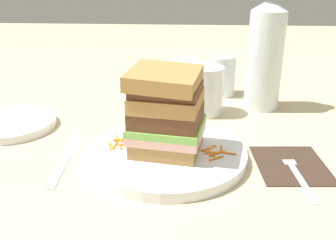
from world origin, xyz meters
TOP-DOWN VIEW (x-y plane):
  - ground_plane at (0.00, 0.00)m, footprint 3.00×3.00m
  - main_plate at (-0.02, -0.01)m, footprint 0.26×0.26m
  - sandwich at (-0.02, -0.01)m, footprint 0.13×0.12m
  - carrot_shred_0 at (-0.11, 0.02)m, footprint 0.02×0.03m
  - carrot_shred_1 at (-0.10, 0.02)m, footprint 0.03×0.01m
  - carrot_shred_2 at (-0.10, -0.01)m, footprint 0.01×0.02m
  - carrot_shred_3 at (-0.11, -0.01)m, footprint 0.01×0.02m
  - carrot_shred_4 at (-0.10, 0.01)m, footprint 0.02×0.01m
  - carrot_shred_5 at (-0.11, -0.01)m, footprint 0.00×0.03m
  - carrot_shred_6 at (-0.09, 0.00)m, footprint 0.03×0.02m
  - carrot_shred_7 at (-0.11, -0.01)m, footprint 0.01×0.02m
  - carrot_shred_8 at (-0.08, -0.01)m, footprint 0.01×0.02m
  - carrot_shred_9 at (-0.09, 0.01)m, footprint 0.02×0.03m
  - carrot_shred_10 at (0.05, -0.01)m, footprint 0.03×0.02m
  - carrot_shred_11 at (0.08, -0.02)m, footprint 0.02×0.01m
  - carrot_shred_12 at (0.06, -0.04)m, footprint 0.02×0.02m
  - carrot_shred_13 at (0.07, -0.01)m, footprint 0.00×0.02m
  - carrot_shred_14 at (0.06, -0.02)m, footprint 0.02×0.01m
  - carrot_shred_15 at (0.05, -0.03)m, footprint 0.02×0.02m
  - carrot_shred_16 at (0.06, -0.03)m, footprint 0.02×0.02m
  - carrot_shred_17 at (0.06, -0.02)m, footprint 0.03×0.01m
  - carrot_shred_18 at (0.05, -0.01)m, footprint 0.02×0.03m
  - napkin_dark at (0.18, -0.02)m, footprint 0.12×0.14m
  - fork at (0.18, -0.05)m, footprint 0.03×0.17m
  - knife at (-0.19, -0.03)m, footprint 0.03×0.20m
  - juice_glass at (0.05, 0.20)m, footprint 0.08×0.08m
  - water_bottle at (0.18, 0.25)m, footprint 0.08×0.08m
  - empty_tumbler_0 at (0.09, 0.33)m, footprint 0.06×0.06m
  - empty_tumbler_1 at (0.00, 0.32)m, footprint 0.07×0.07m
  - side_plate at (-0.34, 0.10)m, footprint 0.17×0.17m

SIDE VIEW (x-z plane):
  - ground_plane at x=0.00m, z-range 0.00..0.00m
  - napkin_dark at x=0.18m, z-range 0.00..0.00m
  - knife at x=-0.19m, z-range 0.00..0.00m
  - fork at x=0.18m, z-range 0.00..0.01m
  - side_plate at x=-0.34m, z-range 0.00..0.02m
  - main_plate at x=-0.02m, z-range 0.00..0.02m
  - carrot_shred_4 at x=-0.10m, z-range 0.02..0.02m
  - carrot_shred_16 at x=0.06m, z-range 0.02..0.02m
  - carrot_shred_11 at x=0.08m, z-range 0.02..0.02m
  - carrot_shred_8 at x=-0.08m, z-range 0.02..0.02m
  - carrot_shred_10 at x=0.05m, z-range 0.02..0.02m
  - carrot_shred_5 at x=-0.11m, z-range 0.02..0.02m
  - carrot_shred_3 at x=-0.11m, z-range 0.02..0.02m
  - carrot_shred_12 at x=0.06m, z-range 0.02..0.02m
  - carrot_shred_6 at x=-0.09m, z-range 0.02..0.02m
  - carrot_shred_17 at x=0.06m, z-range 0.02..0.02m
  - carrot_shred_9 at x=-0.09m, z-range 0.02..0.02m
  - carrot_shred_0 at x=-0.11m, z-range 0.02..0.02m
  - carrot_shred_7 at x=-0.11m, z-range 0.02..0.02m
  - carrot_shred_14 at x=0.06m, z-range 0.02..0.02m
  - carrot_shred_18 at x=0.05m, z-range 0.02..0.02m
  - carrot_shred_2 at x=-0.10m, z-range 0.02..0.02m
  - carrot_shred_13 at x=0.07m, z-range 0.02..0.02m
  - carrot_shred_15 at x=0.05m, z-range 0.02..0.02m
  - carrot_shred_1 at x=-0.10m, z-range 0.02..0.02m
  - empty_tumbler_1 at x=0.00m, z-range 0.00..0.09m
  - juice_glass at x=0.05m, z-range -0.01..0.10m
  - empty_tumbler_0 at x=0.09m, z-range 0.00..0.10m
  - sandwich at x=-0.02m, z-range 0.01..0.15m
  - water_bottle at x=0.18m, z-range -0.01..0.26m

